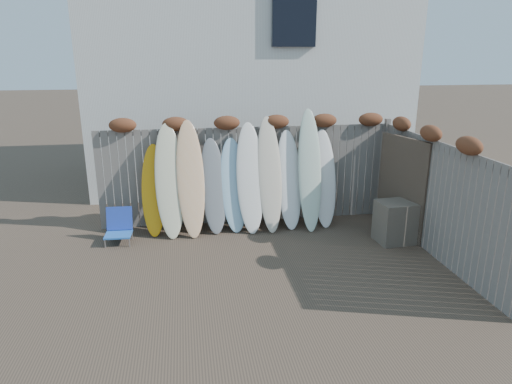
{
  "coord_description": "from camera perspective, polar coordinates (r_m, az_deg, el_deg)",
  "views": [
    {
      "loc": [
        -1.25,
        -6.63,
        3.44
      ],
      "look_at": [
        0.0,
        1.2,
        1.0
      ],
      "focal_mm": 32.0,
      "sensor_mm": 36.0,
      "label": 1
    }
  ],
  "objects": [
    {
      "name": "surfboard_6",
      "position": [
        9.05,
        1.7,
        2.2
      ],
      "size": [
        0.49,
        0.79,
        2.23
      ],
      "primitive_type": "ellipsoid",
      "rotation": [
        -0.31,
        0.0,
        0.02
      ],
      "color": "beige",
      "rests_on": "ground"
    },
    {
      "name": "surfboard_1",
      "position": [
        8.89,
        -10.76,
        1.36
      ],
      "size": [
        0.59,
        0.78,
        2.15
      ],
      "primitive_type": "ellipsoid",
      "rotation": [
        -0.31,
        0.0,
        0.05
      ],
      "color": "beige",
      "rests_on": "ground"
    },
    {
      "name": "house",
      "position": [
        13.25,
        -1.53,
        16.07
      ],
      "size": [
        8.5,
        5.5,
        6.33
      ],
      "color": "silver",
      "rests_on": "ground"
    },
    {
      "name": "lattice_panel",
      "position": [
        9.14,
        17.73,
        0.55
      ],
      "size": [
        0.37,
        1.26,
        1.93
      ],
      "primitive_type": "cube",
      "rotation": [
        0.0,
        0.0,
        0.25
      ],
      "color": "#393222",
      "rests_on": "ground"
    },
    {
      "name": "ground",
      "position": [
        7.58,
        1.45,
        -9.92
      ],
      "size": [
        80.0,
        80.0,
        0.0
      ],
      "primitive_type": "plane",
      "color": "#493A2D"
    },
    {
      "name": "surfboard_2",
      "position": [
        8.87,
        -8.18,
        1.63
      ],
      "size": [
        0.57,
        0.81,
        2.2
      ],
      "primitive_type": "ellipsoid",
      "rotation": [
        -0.31,
        0.0,
        0.06
      ],
      "color": "#FDAB8F",
      "rests_on": "ground"
    },
    {
      "name": "surfboard_5",
      "position": [
        8.99,
        -0.73,
        1.77
      ],
      "size": [
        0.54,
        0.75,
        2.12
      ],
      "primitive_type": "ellipsoid",
      "rotation": [
        -0.31,
        0.0,
        -0.0
      ],
      "color": "white",
      "rests_on": "ground"
    },
    {
      "name": "surfboard_9",
      "position": [
        9.4,
        8.5,
        1.69
      ],
      "size": [
        0.5,
        0.7,
        1.94
      ],
      "primitive_type": "ellipsoid",
      "rotation": [
        -0.31,
        0.0,
        -0.02
      ],
      "color": "white",
      "rests_on": "ground"
    },
    {
      "name": "surfboard_8",
      "position": [
        9.16,
        6.73,
        2.73
      ],
      "size": [
        0.52,
        0.86,
        2.37
      ],
      "primitive_type": "ellipsoid",
      "rotation": [
        -0.31,
        0.0,
        -0.08
      ],
      "color": "silver",
      "rests_on": "ground"
    },
    {
      "name": "surfboard_4",
      "position": [
        9.05,
        -2.81,
        0.86
      ],
      "size": [
        0.57,
        0.69,
        1.82
      ],
      "primitive_type": "ellipsoid",
      "rotation": [
        -0.31,
        0.0,
        0.07
      ],
      "color": "#9ECAE6",
      "rests_on": "ground"
    },
    {
      "name": "surfboard_7",
      "position": [
        9.22,
        4.16,
        1.53
      ],
      "size": [
        0.52,
        0.7,
        1.95
      ],
      "primitive_type": "ellipsoid",
      "rotation": [
        -0.31,
        0.0,
        0.03
      ],
      "color": "white",
      "rests_on": "ground"
    },
    {
      "name": "back_fence",
      "position": [
        9.39,
        -0.79,
        3.21
      ],
      "size": [
        6.05,
        0.28,
        2.24
      ],
      "color": "slate",
      "rests_on": "ground"
    },
    {
      "name": "wooden_crate",
      "position": [
        8.95,
        17.05,
        -3.59
      ],
      "size": [
        0.72,
        0.61,
        0.78
      ],
      "primitive_type": "cube",
      "rotation": [
        0.0,
        0.0,
        0.08
      ],
      "color": "#665D4C",
      "rests_on": "ground"
    },
    {
      "name": "surfboard_0",
      "position": [
        9.06,
        -12.65,
        0.2
      ],
      "size": [
        0.51,
        0.66,
        1.74
      ],
      "primitive_type": "ellipsoid",
      "rotation": [
        -0.31,
        0.0,
        -0.07
      ],
      "color": "orange",
      "rests_on": "ground"
    },
    {
      "name": "beach_chair",
      "position": [
        8.99,
        -16.76,
        -4.15
      ],
      "size": [
        0.5,
        0.53,
        0.63
      ],
      "color": "blue",
      "rests_on": "ground"
    },
    {
      "name": "surfboard_3",
      "position": [
        9.0,
        -5.35,
        0.74
      ],
      "size": [
        0.55,
        0.69,
        1.83
      ],
      "primitive_type": "ellipsoid",
      "rotation": [
        -0.31,
        0.0,
        0.08
      ],
      "color": "slate",
      "rests_on": "ground"
    },
    {
      "name": "right_fence",
      "position": [
        8.41,
        21.69,
        0.0
      ],
      "size": [
        0.28,
        4.4,
        2.24
      ],
      "color": "slate",
      "rests_on": "ground"
    }
  ]
}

